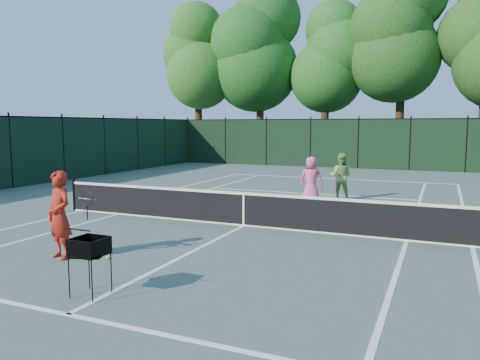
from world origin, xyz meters
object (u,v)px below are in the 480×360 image
at_px(player_pink, 311,180).
at_px(player_green, 341,176).
at_px(ball_hopper, 89,247).
at_px(loose_ball_midcourt, 107,258).
at_px(coach, 60,215).

height_order(player_pink, player_green, player_green).
bearing_deg(ball_hopper, loose_ball_midcourt, 104.32).
xyz_separation_m(player_pink, player_green, (0.75, 1.27, 0.03)).
distance_m(player_pink, loose_ball_midcourt, 8.45).
distance_m(player_green, loose_ball_midcourt, 9.87).
distance_m(ball_hopper, loose_ball_midcourt, 2.16).
height_order(player_pink, loose_ball_midcourt, player_pink).
height_order(coach, player_pink, coach).
distance_m(coach, ball_hopper, 2.42).
xyz_separation_m(coach, loose_ball_midcourt, (0.90, 0.31, -0.86)).
bearing_deg(player_pink, loose_ball_midcourt, 72.25).
height_order(ball_hopper, loose_ball_midcourt, ball_hopper).
bearing_deg(player_pink, player_green, -124.44).
xyz_separation_m(ball_hopper, loose_ball_midcourt, (-1.08, 1.71, -0.75)).
height_order(player_pink, ball_hopper, player_pink).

